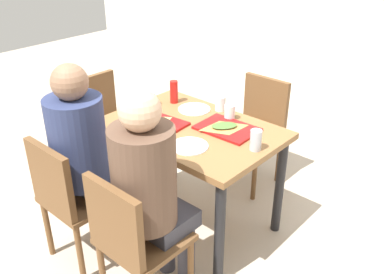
# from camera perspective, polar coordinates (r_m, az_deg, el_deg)

# --- Properties ---
(ground_plane) EXTENTS (10.00, 10.00, 0.02)m
(ground_plane) POSITION_cam_1_polar(r_m,az_deg,el_deg) (3.09, 0.00, -11.21)
(ground_plane) COLOR #B7A893
(main_table) EXTENTS (1.09, 0.75, 0.74)m
(main_table) POSITION_cam_1_polar(r_m,az_deg,el_deg) (2.73, 0.00, -0.62)
(main_table) COLOR olive
(main_table) RESTS_ON ground_plane
(chair_near_left) EXTENTS (0.40, 0.40, 0.84)m
(chair_near_left) POSITION_cam_1_polar(r_m,az_deg,el_deg) (2.58, -16.10, -7.44)
(chair_near_left) COLOR brown
(chair_near_left) RESTS_ON ground_plane
(chair_near_right) EXTENTS (0.40, 0.40, 0.84)m
(chair_near_right) POSITION_cam_1_polar(r_m,az_deg,el_deg) (2.22, -8.07, -13.14)
(chair_near_right) COLOR brown
(chair_near_right) RESTS_ON ground_plane
(chair_far_side) EXTENTS (0.40, 0.40, 0.84)m
(chair_far_side) POSITION_cam_1_polar(r_m,az_deg,el_deg) (3.34, 8.73, 1.75)
(chair_far_side) COLOR brown
(chair_far_side) RESTS_ON ground_plane
(chair_left_end) EXTENTS (0.40, 0.40, 0.84)m
(chair_left_end) POSITION_cam_1_polar(r_m,az_deg,el_deg) (3.42, -11.68, 2.16)
(chair_left_end) COLOR brown
(chair_left_end) RESTS_ON ground_plane
(person_in_red) EXTENTS (0.32, 0.42, 1.25)m
(person_in_red) POSITION_cam_1_polar(r_m,az_deg,el_deg) (2.52, -14.18, -1.55)
(person_in_red) COLOR #383842
(person_in_red) RESTS_ON ground_plane
(person_in_brown_jacket) EXTENTS (0.32, 0.42, 1.25)m
(person_in_brown_jacket) POSITION_cam_1_polar(r_m,az_deg,el_deg) (2.14, -5.66, -6.37)
(person_in_brown_jacket) COLOR #383842
(person_in_brown_jacket) RESTS_ON ground_plane
(tray_red_near) EXTENTS (0.38, 0.29, 0.02)m
(tray_red_near) POSITION_cam_1_polar(r_m,az_deg,el_deg) (2.72, -4.86, 1.83)
(tray_red_near) COLOR #B21414
(tray_red_near) RESTS_ON main_table
(tray_red_far) EXTENTS (0.37, 0.27, 0.02)m
(tray_red_far) POSITION_cam_1_polar(r_m,az_deg,el_deg) (2.65, 4.71, 1.13)
(tray_red_far) COLOR #B21414
(tray_red_far) RESTS_ON main_table
(paper_plate_center) EXTENTS (0.22, 0.22, 0.01)m
(paper_plate_center) POSITION_cam_1_polar(r_m,az_deg,el_deg) (2.92, 0.30, 3.74)
(paper_plate_center) COLOR white
(paper_plate_center) RESTS_ON main_table
(paper_plate_near_edge) EXTENTS (0.22, 0.22, 0.01)m
(paper_plate_near_edge) POSITION_cam_1_polar(r_m,az_deg,el_deg) (2.45, -0.36, -1.22)
(paper_plate_near_edge) COLOR white
(paper_plate_near_edge) RESTS_ON main_table
(pizza_slice_a) EXTENTS (0.20, 0.23, 0.02)m
(pizza_slice_a) POSITION_cam_1_polar(r_m,az_deg,el_deg) (2.71, -5.15, 2.15)
(pizza_slice_a) COLOR #DBAD60
(pizza_slice_a) RESTS_ON tray_red_near
(pizza_slice_b) EXTENTS (0.25, 0.27, 0.02)m
(pizza_slice_b) POSITION_cam_1_polar(r_m,az_deg,el_deg) (2.63, 4.32, 1.42)
(pizza_slice_b) COLOR #C68C47
(pizza_slice_b) RESTS_ON tray_red_far
(plastic_cup_a) EXTENTS (0.07, 0.07, 0.10)m
(plastic_cup_a) POSITION_cam_1_polar(r_m,az_deg,el_deg) (2.90, 3.81, 4.50)
(plastic_cup_a) COLOR white
(plastic_cup_a) RESTS_ON main_table
(plastic_cup_b) EXTENTS (0.07, 0.07, 0.10)m
(plastic_cup_b) POSITION_cam_1_polar(r_m,az_deg,el_deg) (2.44, -4.51, -0.18)
(plastic_cup_b) COLOR white
(plastic_cup_b) RESTS_ON main_table
(plastic_cup_c) EXTENTS (0.07, 0.07, 0.10)m
(plastic_cup_c) POSITION_cam_1_polar(r_m,az_deg,el_deg) (2.98, -5.57, 5.09)
(plastic_cup_c) COLOR white
(plastic_cup_c) RESTS_ON main_table
(plastic_cup_d) EXTENTS (0.07, 0.07, 0.10)m
(plastic_cup_d) POSITION_cam_1_polar(r_m,az_deg,el_deg) (2.77, 5.06, 3.31)
(plastic_cup_d) COLOR white
(plastic_cup_d) RESTS_ON main_table
(soda_can) EXTENTS (0.07, 0.07, 0.12)m
(soda_can) POSITION_cam_1_polar(r_m,az_deg,el_deg) (2.42, 8.53, -0.41)
(soda_can) COLOR #B7BCC6
(soda_can) RESTS_ON main_table
(condiment_bottle) EXTENTS (0.06, 0.06, 0.16)m
(condiment_bottle) POSITION_cam_1_polar(r_m,az_deg,el_deg) (3.01, -2.43, 6.05)
(condiment_bottle) COLOR red
(condiment_bottle) RESTS_ON main_table
(foil_bundle) EXTENTS (0.10, 0.10, 0.10)m
(foil_bundle) POSITION_cam_1_polar(r_m,az_deg,el_deg) (2.95, -6.99, 4.80)
(foil_bundle) COLOR silver
(foil_bundle) RESTS_ON main_table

